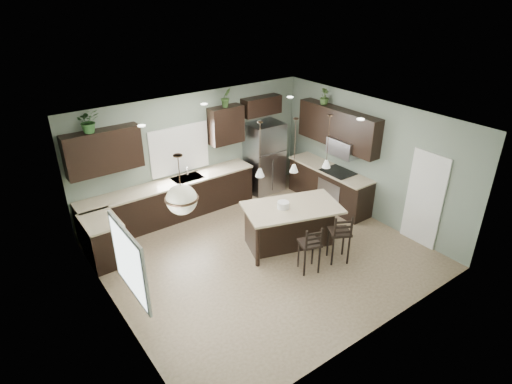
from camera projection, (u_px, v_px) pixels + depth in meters
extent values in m
plane|color=#9E8466|center=(263.00, 254.00, 8.82)|extent=(6.00, 6.00, 0.00)
cube|color=white|center=(424.00, 199.00, 8.80)|extent=(0.04, 0.82, 2.04)
cube|color=white|center=(179.00, 149.00, 9.88)|extent=(1.35, 0.02, 1.00)
cube|color=white|center=(128.00, 262.00, 5.97)|extent=(0.02, 1.10, 1.00)
cube|color=black|center=(103.00, 242.00, 8.42)|extent=(0.60, 0.90, 0.90)
cube|color=beige|center=(100.00, 221.00, 8.22)|extent=(0.66, 0.96, 0.04)
cube|color=black|center=(171.00, 201.00, 9.94)|extent=(4.20, 0.60, 0.90)
cube|color=beige|center=(170.00, 184.00, 9.71)|extent=(4.20, 0.66, 0.04)
cube|color=gray|center=(187.00, 178.00, 9.94)|extent=(0.70, 0.45, 0.01)
cylinder|color=silver|center=(188.00, 173.00, 9.85)|extent=(0.02, 0.02, 0.28)
cube|color=black|center=(103.00, 152.00, 8.67)|extent=(1.55, 0.34, 0.90)
cube|color=black|center=(226.00, 125.00, 10.22)|extent=(0.85, 0.34, 0.90)
cube|color=black|center=(261.00, 106.00, 10.64)|extent=(1.05, 0.34, 0.45)
cube|color=black|center=(329.00, 186.00, 10.66)|extent=(0.60, 2.35, 0.90)
cube|color=beige|center=(330.00, 169.00, 10.44)|extent=(0.66, 2.35, 0.04)
cube|color=black|center=(338.00, 172.00, 10.23)|extent=(0.58, 0.75, 0.02)
cube|color=gray|center=(328.00, 193.00, 10.30)|extent=(0.01, 0.72, 0.60)
cube|color=black|center=(338.00, 127.00, 10.06)|extent=(0.34, 2.35, 0.90)
cube|color=gray|center=(343.00, 147.00, 10.01)|extent=(0.40, 0.75, 0.40)
cube|color=#9999A1|center=(264.00, 157.00, 11.10)|extent=(0.90, 0.74, 1.85)
cube|color=black|center=(291.00, 226.00, 8.93)|extent=(2.19, 1.66, 0.92)
cylinder|color=silver|center=(283.00, 205.00, 8.64)|extent=(0.24, 0.24, 0.14)
cube|color=black|center=(309.00, 248.00, 8.12)|extent=(0.48, 0.48, 1.02)
cube|color=black|center=(339.00, 237.00, 8.41)|extent=(0.54, 0.54, 1.09)
imported|color=#275123|center=(88.00, 121.00, 8.24)|extent=(0.45, 0.40, 0.47)
imported|color=#335424|center=(226.00, 97.00, 9.90)|extent=(0.25, 0.20, 0.44)
imported|color=#365324|center=(325.00, 97.00, 10.10)|extent=(0.24, 0.24, 0.38)
plane|color=slate|center=(195.00, 152.00, 10.17)|extent=(6.00, 0.00, 6.00)
plane|color=slate|center=(378.00, 264.00, 6.20)|extent=(6.00, 0.00, 6.00)
plane|color=slate|center=(109.00, 246.00, 6.61)|extent=(0.00, 5.50, 5.50)
plane|color=slate|center=(369.00, 159.00, 9.76)|extent=(0.00, 5.50, 5.50)
plane|color=white|center=(265.00, 124.00, 7.56)|extent=(6.00, 6.00, 0.00)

